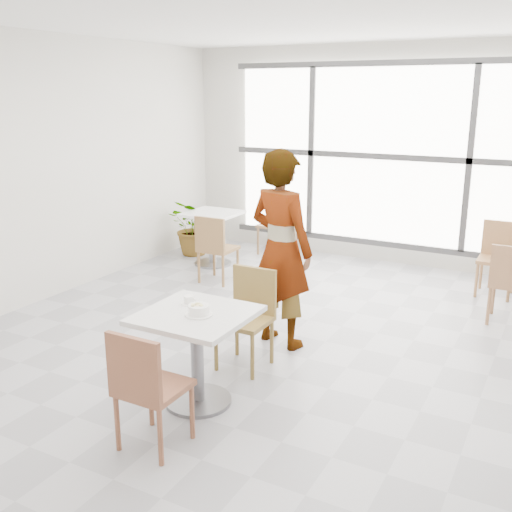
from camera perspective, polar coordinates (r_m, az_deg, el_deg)
The scene contains 17 objects.
floor at distance 5.63m, azimuth 1.47°, elevation -9.11°, with size 7.00×7.00×0.00m, color #9E9EA5.
ceiling at distance 5.16m, azimuth 1.72°, elevation 22.77°, with size 7.00×7.00×0.00m, color white.
wall_back at distance 8.44m, azimuth 12.56°, elevation 9.40°, with size 6.00×6.00×0.00m, color silver.
wall_left at distance 7.06m, azimuth -20.89°, elevation 7.62°, with size 7.00×7.00×0.00m, color silver.
window at distance 8.37m, azimuth 12.44°, elevation 9.37°, with size 4.60×0.07×2.52m.
main_table at distance 4.57m, azimuth -5.75°, elevation -8.14°, with size 0.80×0.80×0.75m.
chair_near at distance 4.04m, azimuth -10.63°, elevation -11.99°, with size 0.42×0.42×0.87m.
chair_far at distance 5.20m, azimuth -0.71°, elevation -5.30°, with size 0.42×0.42×0.87m.
oatmeal_bowl at distance 4.41m, azimuth -5.55°, elevation -5.20°, with size 0.21×0.21×0.09m.
coffee_cup at distance 4.65m, azimuth -6.46°, elevation -4.28°, with size 0.16×0.13×0.07m.
person at distance 5.50m, azimuth 2.43°, elevation 0.64°, with size 0.68×0.45×1.87m, color black.
bg_table_left at distance 8.25m, azimuth -4.23°, elevation 2.45°, with size 0.70×0.70×0.75m.
bg_chair_left_near at distance 7.42m, azimuth -4.02°, elevation 1.08°, with size 0.42×0.42×0.87m.
bg_chair_left_far at distance 8.88m, azimuth 2.03°, elevation 3.53°, with size 0.42×0.42×0.87m.
bg_chair_right_near at distance 6.60m, azimuth 23.46°, elevation -2.07°, with size 0.42×0.42×0.87m.
bg_chair_right_far at distance 7.59m, azimuth 22.36°, elevation 0.26°, with size 0.42×0.42×0.87m.
plant_left at distance 8.78m, azimuth -5.87°, elevation 2.74°, with size 0.75×0.65×0.83m, color #447038.
Camera 1 is at (2.31, -4.57, 2.35)m, focal length 41.41 mm.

